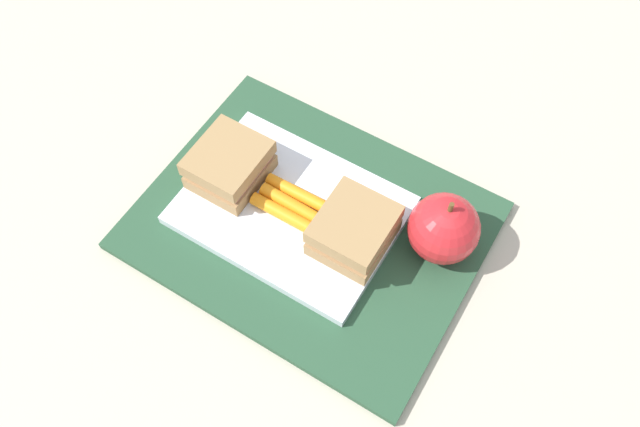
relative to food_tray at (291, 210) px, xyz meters
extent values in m
plane|color=#B7AD99|center=(0.03, 0.00, -0.02)|extent=(2.40, 2.40, 0.00)
cube|color=#284C33|center=(0.03, 0.00, -0.01)|extent=(0.36, 0.28, 0.01)
cube|color=white|center=(0.00, 0.00, 0.00)|extent=(0.23, 0.17, 0.01)
cube|color=#9E7A4C|center=(-0.08, 0.00, 0.01)|extent=(0.07, 0.08, 0.02)
cube|color=pink|center=(-0.08, 0.00, 0.03)|extent=(0.07, 0.07, 0.01)
cube|color=#9E7A4C|center=(-0.08, 0.00, 0.04)|extent=(0.07, 0.08, 0.02)
cube|color=#9E7A4C|center=(0.08, 0.00, 0.01)|extent=(0.07, 0.08, 0.02)
cube|color=pink|center=(0.08, 0.00, 0.03)|extent=(0.07, 0.07, 0.01)
cube|color=#9E7A4C|center=(0.08, 0.00, 0.04)|extent=(0.07, 0.08, 0.02)
cylinder|color=orange|center=(0.00, -0.01, 0.01)|extent=(0.08, 0.01, 0.01)
cylinder|color=orange|center=(0.00, 0.00, 0.01)|extent=(0.08, 0.01, 0.02)
cylinder|color=orange|center=(0.00, 0.02, 0.01)|extent=(0.08, 0.01, 0.02)
sphere|color=red|center=(0.16, 0.05, 0.03)|extent=(0.07, 0.07, 0.07)
cylinder|color=brown|center=(0.16, 0.05, 0.07)|extent=(0.01, 0.01, 0.01)
camera|label=1|loc=(0.21, -0.29, 0.61)|focal=36.36mm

